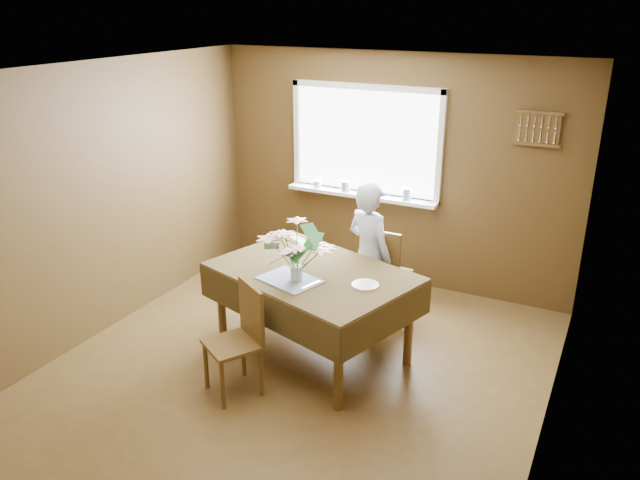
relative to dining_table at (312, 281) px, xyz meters
The scene contains 15 objects.
floor 0.83m from the dining_table, 88.78° to the right, with size 4.50×4.50×0.00m, color #523C1C.
ceiling 1.83m from the dining_table, 88.78° to the right, with size 4.50×4.50×0.00m, color white.
wall_back 1.91m from the dining_table, 89.72° to the left, with size 4.00×4.00×0.00m, color brown.
wall_front 2.72m from the dining_table, 89.81° to the right, with size 4.00×4.00×0.00m, color brown.
wall_left 2.10m from the dining_table, 168.16° to the right, with size 4.50×4.50×0.00m, color brown.
wall_right 2.12m from the dining_table, 11.74° to the right, with size 4.50×4.50×0.00m, color brown.
window_assembly 1.92m from the dining_table, 99.10° to the left, with size 1.72×0.20×1.22m.
spoon_rack 2.58m from the dining_table, 50.95° to the left, with size 0.44×0.05×0.33m.
dining_table is the anchor object (origin of this frame).
chair_far 0.94m from the dining_table, 69.41° to the left, with size 0.43×0.43×0.98m.
chair_near 0.81m from the dining_table, 109.20° to the right, with size 0.54×0.54×0.91m.
seated_woman 0.77m from the dining_table, 73.05° to the left, with size 0.52×0.34×1.44m, color white.
flower_bouquet 0.46m from the dining_table, 95.60° to the right, with size 0.52×0.52×0.45m.
side_plate 0.54m from the dining_table, ahead, with size 0.22×0.22×0.01m, color white.
table_knife 0.32m from the dining_table, 65.35° to the right, with size 0.02×0.22×0.00m, color silver.
Camera 1 is at (2.25, -3.91, 2.98)m, focal length 35.00 mm.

